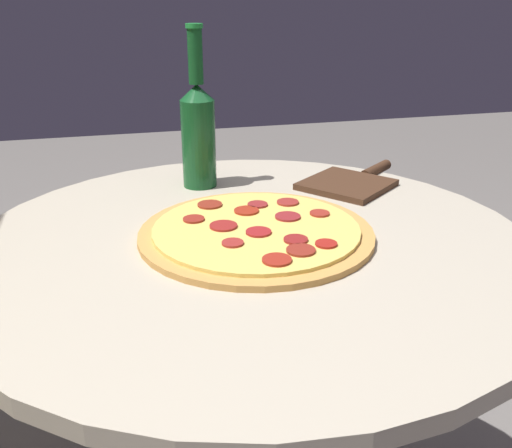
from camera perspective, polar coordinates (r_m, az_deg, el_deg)
table at (r=1.00m, az=-0.54°, el=-12.70°), size 0.88×0.88×0.74m
pizza at (r=0.89m, az=0.02°, el=-0.72°), size 0.37×0.37×0.02m
beer_bottle at (r=1.10m, az=-5.81°, el=9.39°), size 0.07×0.07×0.30m
pizza_paddle at (r=1.14m, az=9.51°, el=4.15°), size 0.22×0.25×0.02m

